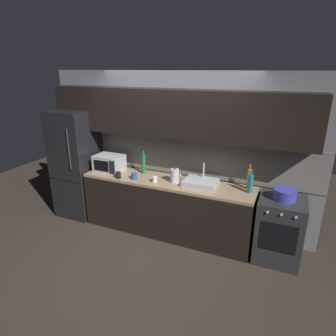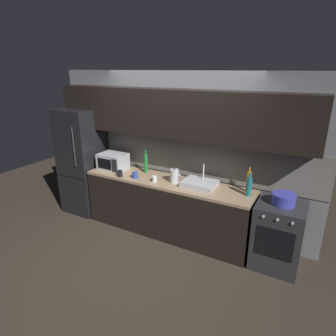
% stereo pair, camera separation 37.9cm
% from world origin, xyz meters
% --- Properties ---
extents(ground_plane, '(10.00, 10.00, 0.00)m').
position_xyz_m(ground_plane, '(0.00, 0.00, 0.00)').
color(ground_plane, '#2D261E').
extents(back_wall, '(4.44, 0.44, 2.50)m').
position_xyz_m(back_wall, '(0.00, 1.20, 1.55)').
color(back_wall, slate).
rests_on(back_wall, ground).
extents(counter_run, '(2.70, 0.60, 0.90)m').
position_xyz_m(counter_run, '(0.00, 0.90, 0.45)').
color(counter_run, black).
rests_on(counter_run, ground).
extents(refrigerator, '(0.68, 0.69, 1.87)m').
position_xyz_m(refrigerator, '(-1.73, 0.90, 0.94)').
color(refrigerator, black).
rests_on(refrigerator, ground).
extents(oven_range, '(0.60, 0.62, 0.90)m').
position_xyz_m(oven_range, '(1.69, 0.90, 0.45)').
color(oven_range, '#232326').
rests_on(oven_range, ground).
extents(microwave, '(0.46, 0.35, 0.27)m').
position_xyz_m(microwave, '(-1.05, 0.92, 1.04)').
color(microwave, '#A8AAAF').
rests_on(microwave, counter_run).
extents(sink_basin, '(0.48, 0.38, 0.30)m').
position_xyz_m(sink_basin, '(0.54, 0.93, 0.94)').
color(sink_basin, '#ADAFB5').
rests_on(sink_basin, counter_run).
extents(kettle, '(0.17, 0.13, 0.23)m').
position_xyz_m(kettle, '(0.14, 0.89, 1.00)').
color(kettle, '#B7BABF').
rests_on(kettle, counter_run).
extents(wine_bottle_green, '(0.06, 0.06, 0.38)m').
position_xyz_m(wine_bottle_green, '(-0.47, 1.05, 1.06)').
color(wine_bottle_green, '#1E6B2D').
rests_on(wine_bottle_green, counter_run).
extents(wine_bottle_amber, '(0.06, 0.06, 0.36)m').
position_xyz_m(wine_bottle_amber, '(1.20, 1.07, 1.05)').
color(wine_bottle_amber, '#B27019').
rests_on(wine_bottle_amber, counter_run).
extents(wine_bottle_teal, '(0.07, 0.07, 0.33)m').
position_xyz_m(wine_bottle_teal, '(1.24, 0.95, 1.04)').
color(wine_bottle_teal, '#19666B').
rests_on(wine_bottle_teal, counter_run).
extents(mug_clear, '(0.07, 0.07, 0.09)m').
position_xyz_m(mug_clear, '(-0.13, 0.77, 0.94)').
color(mug_clear, silver).
rests_on(mug_clear, counter_run).
extents(mug_dark, '(0.08, 0.08, 0.11)m').
position_xyz_m(mug_dark, '(-0.72, 0.68, 0.95)').
color(mug_dark, black).
rests_on(mug_dark, counter_run).
extents(mug_blue, '(0.09, 0.09, 0.10)m').
position_xyz_m(mug_blue, '(-0.48, 0.75, 0.95)').
color(mug_blue, '#234299').
rests_on(mug_blue, counter_run).
extents(cooking_pot, '(0.29, 0.29, 0.14)m').
position_xyz_m(cooking_pot, '(1.70, 0.90, 0.97)').
color(cooking_pot, '#333899').
rests_on(cooking_pot, oven_range).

